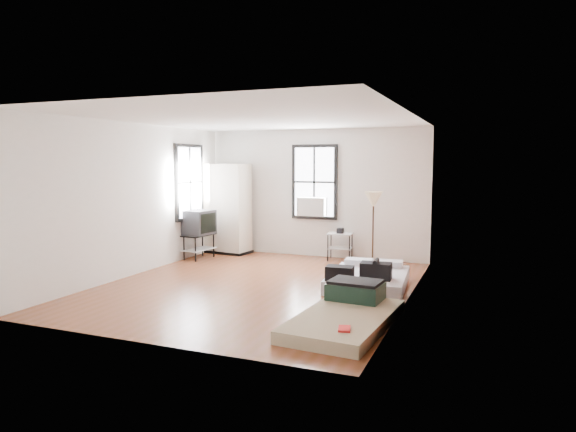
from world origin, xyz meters
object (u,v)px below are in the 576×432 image
at_px(tv_stand, 199,224).
at_px(mattress_bare, 347,312).
at_px(wardrobe, 227,209).
at_px(side_table, 340,239).
at_px(mattress_main, 368,278).
at_px(floor_lamp, 373,204).

bearing_deg(tv_stand, mattress_bare, -29.50).
distance_m(wardrobe, side_table, 2.72).
xyz_separation_m(mattress_main, tv_stand, (-3.96, 1.11, 0.61)).
height_order(mattress_main, wardrobe, wardrobe).
height_order(mattress_bare, wardrobe, wardrobe).
bearing_deg(floor_lamp, tv_stand, 178.94).
bearing_deg(mattress_main, floor_lamp, 93.71).
distance_m(wardrobe, floor_lamp, 3.73).
relative_size(mattress_main, tv_stand, 1.69).
bearing_deg(floor_lamp, mattress_main, -81.66).
relative_size(wardrobe, floor_lamp, 1.33).
distance_m(mattress_main, mattress_bare, 2.02).
distance_m(side_table, tv_stand, 3.05).
height_order(wardrobe, floor_lamp, wardrobe).
bearing_deg(side_table, tv_stand, -161.49).
bearing_deg(tv_stand, wardrobe, 84.03).
xyz_separation_m(mattress_bare, wardrobe, (-3.94, 4.02, 0.89)).
xyz_separation_m(mattress_bare, tv_stand, (-4.15, 3.13, 0.63)).
height_order(mattress_main, side_table, side_table).
bearing_deg(mattress_bare, floor_lamp, 100.98).
height_order(mattress_bare, floor_lamp, floor_lamp).
distance_m(mattress_bare, floor_lamp, 3.30).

